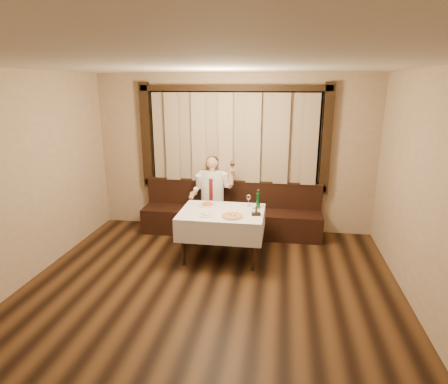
% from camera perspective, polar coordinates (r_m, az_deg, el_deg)
% --- Properties ---
extents(room, '(5.01, 6.01, 2.81)m').
position_cam_1_polar(room, '(4.79, -1.75, 2.73)').
color(room, black).
rests_on(room, ground).
extents(banquette, '(3.20, 0.61, 0.94)m').
position_cam_1_polar(banquette, '(6.78, 1.09, -3.72)').
color(banquette, black).
rests_on(banquette, ground).
extents(dining_table, '(1.27, 0.97, 0.76)m').
position_cam_1_polar(dining_table, '(5.72, -0.31, -3.91)').
color(dining_table, black).
rests_on(dining_table, ground).
extents(pizza, '(0.32, 0.32, 0.03)m').
position_cam_1_polar(pizza, '(5.42, 1.26, -3.70)').
color(pizza, white).
rests_on(pizza, dining_table).
extents(pasta_red, '(0.29, 0.29, 0.10)m').
position_cam_1_polar(pasta_red, '(5.92, -2.52, -1.73)').
color(pasta_red, white).
rests_on(pasta_red, dining_table).
extents(pasta_cream, '(0.23, 0.23, 0.08)m').
position_cam_1_polar(pasta_cream, '(5.49, -2.74, -3.26)').
color(pasta_cream, white).
rests_on(pasta_cream, dining_table).
extents(green_bottle, '(0.06, 0.06, 0.29)m').
position_cam_1_polar(green_bottle, '(5.83, 5.24, -1.22)').
color(green_bottle, '#11521D').
rests_on(green_bottle, dining_table).
extents(table_wine_glass, '(0.07, 0.07, 0.19)m').
position_cam_1_polar(table_wine_glass, '(5.88, 3.75, -0.86)').
color(table_wine_glass, white).
rests_on(table_wine_glass, dining_table).
extents(cruet_caddy, '(0.14, 0.09, 0.14)m').
position_cam_1_polar(cruet_caddy, '(5.50, 4.91, -3.09)').
color(cruet_caddy, black).
rests_on(cruet_caddy, dining_table).
extents(seated_man, '(0.77, 0.57, 1.40)m').
position_cam_1_polar(seated_man, '(6.60, -1.85, 0.32)').
color(seated_man, black).
rests_on(seated_man, ground).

